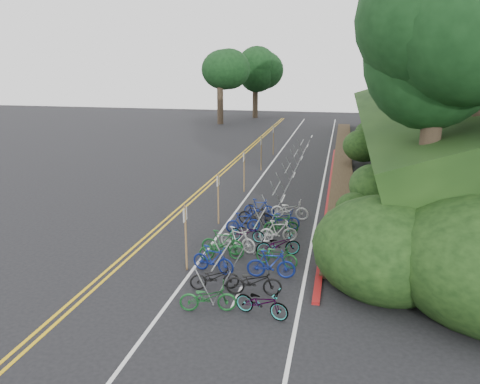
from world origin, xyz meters
name	(u,v)px	position (x,y,z in m)	size (l,w,h in m)	color
ground	(171,264)	(0.00, 0.00, 0.00)	(120.00, 120.00, 0.00)	black
road_markings	(241,195)	(0.63, 10.10, 0.00)	(7.47, 80.00, 0.01)	gold
red_curb	(330,191)	(5.70, 12.00, 0.05)	(0.25, 28.00, 0.10)	maroon
embankment	(440,136)	(12.96, 19.04, 2.57)	(14.30, 48.14, 9.11)	black
tree_cluster	(398,18)	(9.76, 22.04, 10.66)	(31.70, 53.41, 17.03)	#2D2319
bike_rack_front	(222,265)	(2.48, -1.54, 0.90)	(1.19, 2.59, 1.28)	gray
bike_racks_rest	(288,172)	(3.00, 13.00, 0.85)	(1.14, 23.00, 1.17)	gray
signpost_near	(186,234)	(0.78, -0.34, 1.45)	(0.08, 0.40, 2.54)	brown
signposts_rest	(253,159)	(0.60, 14.00, 1.43)	(0.08, 18.40, 2.50)	brown
bike_front	(222,242)	(1.73, 1.37, 0.52)	(1.74, 0.49, 1.05)	#144C1E
bike_valet	(256,244)	(3.09, 1.62, 0.48)	(3.36, 11.44, 1.07)	#144C1E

